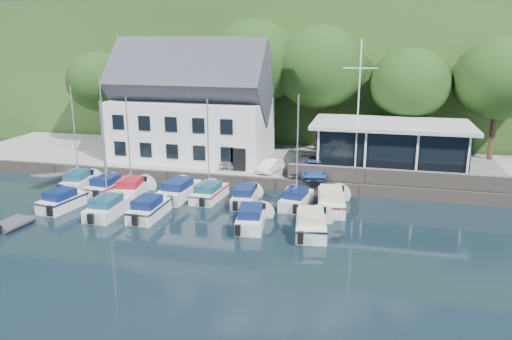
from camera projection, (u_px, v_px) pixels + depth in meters
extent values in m
plane|color=black|center=(208.00, 240.00, 30.85)|extent=(180.00, 180.00, 0.00)
cube|color=gray|center=(268.00, 163.00, 47.14)|extent=(60.00, 13.00, 1.00)
cube|color=#675D52|center=(251.00, 183.00, 41.04)|extent=(60.00, 0.30, 1.00)
cube|color=#2D4F1D|center=(322.00, 60.00, 86.93)|extent=(160.00, 75.00, 16.00)
cube|color=#4F5F2F|center=(372.00, 12.00, 90.50)|extent=(50.00, 30.00, 0.30)
cube|color=#675D52|center=(403.00, 178.00, 38.44)|extent=(18.00, 0.50, 1.20)
imported|color=#AEAFB3|center=(229.00, 159.00, 44.15)|extent=(1.79, 3.64, 1.20)
imported|color=white|center=(271.00, 165.00, 42.42)|extent=(2.11, 3.48, 1.08)
imported|color=#303036|center=(302.00, 165.00, 42.03)|extent=(3.14, 4.88, 1.32)
imported|color=#315698|center=(314.00, 168.00, 40.96)|extent=(2.10, 4.14, 1.35)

